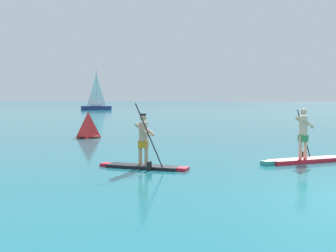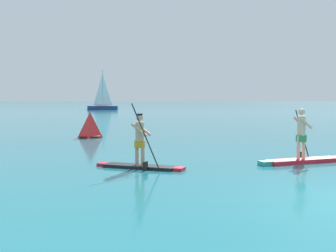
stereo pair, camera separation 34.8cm
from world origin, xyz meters
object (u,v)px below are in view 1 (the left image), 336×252
(paddleboarder_near_left, at_px, (144,154))
(race_marker_buoy, at_px, (88,126))
(sailboat_left_horizon, at_px, (97,104))
(paddleboarder_mid_center, at_px, (305,152))

(paddleboarder_near_left, xyz_separation_m, race_marker_buoy, (-4.23, 9.83, 0.19))
(paddleboarder_near_left, bearing_deg, sailboat_left_horizon, 120.49)
(paddleboarder_near_left, distance_m, paddleboarder_mid_center, 5.37)
(paddleboarder_near_left, distance_m, sailboat_left_horizon, 63.04)
(paddleboarder_mid_center, xyz_separation_m, race_marker_buoy, (-9.36, 8.23, 0.26))
(paddleboarder_mid_center, distance_m, sailboat_left_horizon, 63.03)
(paddleboarder_near_left, relative_size, paddleboarder_mid_center, 0.90)
(paddleboarder_near_left, distance_m, race_marker_buoy, 10.71)
(paddleboarder_near_left, height_order, race_marker_buoy, paddleboarder_near_left)
(paddleboarder_near_left, xyz_separation_m, paddleboarder_mid_center, (5.12, 1.60, -0.07))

